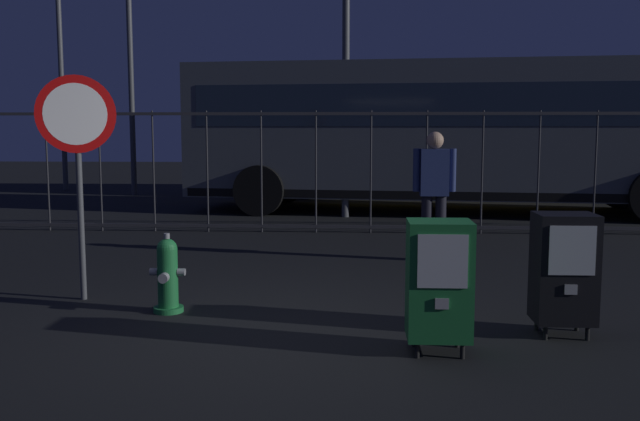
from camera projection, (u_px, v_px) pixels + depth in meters
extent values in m
plane|color=black|center=(277.00, 333.00, 5.91)|extent=(60.00, 60.00, 0.00)
cylinder|color=#1E7238|center=(169.00, 309.00, 6.59)|extent=(0.28, 0.28, 0.05)
cylinder|color=#1E7238|center=(168.00, 278.00, 6.55)|extent=(0.19, 0.19, 0.55)
sphere|color=#1E7238|center=(167.00, 249.00, 6.52)|extent=(0.19, 0.19, 0.19)
cylinder|color=gray|center=(167.00, 236.00, 6.51)|extent=(0.06, 0.06, 0.05)
cylinder|color=gray|center=(164.00, 278.00, 6.42)|extent=(0.09, 0.08, 0.09)
cylinder|color=gray|center=(154.00, 272.00, 6.56)|extent=(0.07, 0.07, 0.07)
cylinder|color=gray|center=(181.00, 272.00, 6.54)|extent=(0.07, 0.07, 0.07)
cylinder|color=black|center=(545.00, 333.00, 5.71)|extent=(0.04, 0.04, 0.12)
cylinder|color=black|center=(587.00, 333.00, 5.70)|extent=(0.04, 0.04, 0.12)
cylinder|color=black|center=(537.00, 323.00, 5.99)|extent=(0.04, 0.04, 0.12)
cylinder|color=black|center=(577.00, 324.00, 5.97)|extent=(0.04, 0.04, 0.12)
cube|color=black|center=(564.00, 268.00, 5.78)|extent=(0.48, 0.40, 0.90)
cube|color=#B2B7BF|center=(572.00, 251.00, 5.56)|extent=(0.36, 0.01, 0.40)
cube|color=gray|center=(571.00, 290.00, 5.59)|extent=(0.10, 0.02, 0.08)
cylinder|color=black|center=(417.00, 350.00, 5.26)|extent=(0.04, 0.04, 0.12)
cylinder|color=black|center=(462.00, 351.00, 5.24)|extent=(0.04, 0.04, 0.12)
cylinder|color=black|center=(414.00, 339.00, 5.54)|extent=(0.04, 0.04, 0.12)
cylinder|color=black|center=(457.00, 340.00, 5.52)|extent=(0.04, 0.04, 0.12)
cube|color=#19602D|center=(439.00, 280.00, 5.33)|extent=(0.48, 0.40, 0.90)
cube|color=#B2B7BF|center=(443.00, 261.00, 5.11)|extent=(0.36, 0.01, 0.40)
cube|color=gray|center=(442.00, 304.00, 5.14)|extent=(0.10, 0.02, 0.08)
cylinder|color=#4C4F54|center=(80.00, 191.00, 6.95)|extent=(0.06, 0.06, 2.20)
cylinder|color=red|center=(76.00, 114.00, 6.84)|extent=(0.71, 0.31, 0.76)
cylinder|color=white|center=(75.00, 114.00, 6.83)|extent=(0.56, 0.23, 0.60)
cylinder|color=black|center=(426.00, 228.00, 9.10)|extent=(0.14, 0.14, 0.85)
cylinder|color=black|center=(440.00, 228.00, 9.09)|extent=(0.14, 0.14, 0.85)
cube|color=navy|center=(434.00, 172.00, 9.01)|extent=(0.36, 0.20, 0.60)
sphere|color=tan|center=(435.00, 140.00, 8.97)|extent=(0.22, 0.22, 0.22)
cylinder|color=navy|center=(416.00, 170.00, 9.02)|extent=(0.09, 0.09, 0.55)
cylinder|color=navy|center=(453.00, 170.00, 9.00)|extent=(0.09, 0.09, 0.55)
cube|color=#2D2D33|center=(316.00, 114.00, 11.40)|extent=(18.00, 0.04, 0.05)
cube|color=#2D2D33|center=(316.00, 226.00, 11.62)|extent=(18.00, 0.04, 0.05)
cylinder|color=#2D2D33|center=(47.00, 171.00, 11.74)|extent=(0.03, 0.03, 2.00)
cylinder|color=#2D2D33|center=(100.00, 171.00, 11.70)|extent=(0.03, 0.03, 2.00)
cylinder|color=#2D2D33|center=(154.00, 172.00, 11.65)|extent=(0.03, 0.03, 2.00)
cylinder|color=#2D2D33|center=(207.00, 172.00, 11.60)|extent=(0.03, 0.03, 2.00)
cylinder|color=#2D2D33|center=(261.00, 172.00, 11.56)|extent=(0.03, 0.03, 2.00)
cylinder|color=#2D2D33|center=(316.00, 172.00, 11.51)|extent=(0.03, 0.03, 2.00)
cylinder|color=#2D2D33|center=(371.00, 172.00, 11.47)|extent=(0.03, 0.03, 2.00)
cylinder|color=#2D2D33|center=(426.00, 172.00, 11.42)|extent=(0.03, 0.03, 2.00)
cylinder|color=#2D2D33|center=(482.00, 173.00, 11.38)|extent=(0.03, 0.03, 2.00)
cylinder|color=#2D2D33|center=(538.00, 173.00, 11.33)|extent=(0.03, 0.03, 2.00)
cylinder|color=#2D2D33|center=(595.00, 173.00, 11.29)|extent=(0.03, 0.03, 2.00)
cube|color=#4C5156|center=(449.00, 130.00, 14.28)|extent=(10.71, 3.64, 2.65)
cube|color=#1E2838|center=(450.00, 107.00, 14.23)|extent=(10.09, 3.59, 0.80)
cube|color=black|center=(448.00, 190.00, 14.42)|extent=(10.50, 3.62, 0.16)
cylinder|color=black|center=(621.00, 185.00, 15.06)|extent=(1.02, 0.39, 1.00)
cylinder|color=black|center=(259.00, 190.00, 13.78)|extent=(1.02, 0.39, 1.00)
cylinder|color=black|center=(286.00, 181.00, 16.23)|extent=(1.02, 0.39, 1.00)
cube|color=gold|center=(452.00, 130.00, 17.99)|extent=(10.50, 2.51, 2.65)
cube|color=#1E2838|center=(452.00, 111.00, 17.93)|extent=(9.87, 2.53, 0.80)
cube|color=black|center=(451.00, 178.00, 18.13)|extent=(10.29, 2.52, 0.16)
cylinder|color=black|center=(613.00, 180.00, 16.69)|extent=(1.00, 0.28, 1.00)
cylinder|color=black|center=(580.00, 173.00, 19.17)|extent=(1.00, 0.28, 1.00)
cylinder|color=black|center=(305.00, 179.00, 17.07)|extent=(1.00, 0.28, 1.00)
cylinder|color=black|center=(312.00, 172.00, 19.55)|extent=(1.00, 0.28, 1.00)
cylinder|color=#4C4F54|center=(129.00, 29.00, 17.64)|extent=(0.14, 0.14, 8.40)
cylinder|color=#4C4F54|center=(346.00, 33.00, 13.26)|extent=(0.14, 0.14, 7.02)
cylinder|color=#4C4F54|center=(61.00, 64.00, 19.24)|extent=(0.14, 0.14, 6.92)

